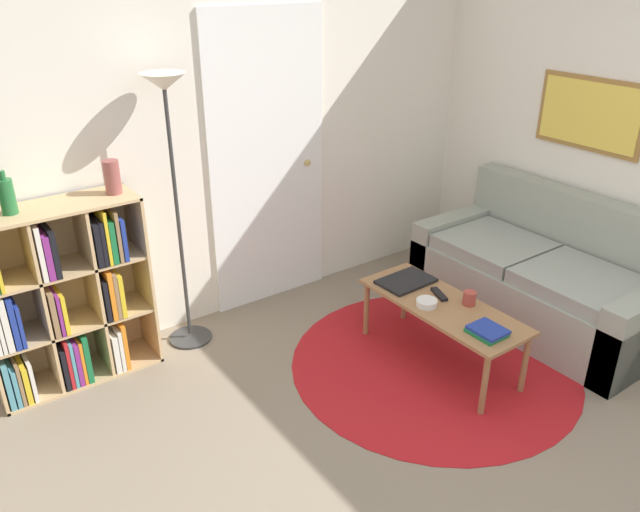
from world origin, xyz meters
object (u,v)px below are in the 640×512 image
floor_lamp (169,136)px  coffee_table (442,310)px  cup (469,298)px  bookshelf (62,300)px  bottle_right (7,196)px  bowl (427,303)px  laptop (406,281)px  vase_on_shelf (112,177)px  couch (544,279)px

floor_lamp → coffee_table: 1.94m
cup → bookshelf: bearing=148.1°
coffee_table → bottle_right: size_ratio=4.70×
bookshelf → bowl: bearing=-31.9°
laptop → cup: cup is taller
cup → vase_on_shelf: size_ratio=0.44×
bowl → cup: size_ratio=1.51×
cup → couch: bearing=5.3°
bottle_right → floor_lamp: bearing=-2.0°
cup → bowl: bearing=148.3°
cup → laptop: bearing=105.0°
floor_lamp → laptop: bearing=-34.7°
couch → bottle_right: (-3.09, 1.20, 0.92)m
floor_lamp → coffee_table: size_ratio=1.58×
couch → vase_on_shelf: size_ratio=8.77×
vase_on_shelf → coffee_table: bearing=-37.6°
laptop → vase_on_shelf: 1.92m
floor_lamp → coffee_table: bearing=-44.5°
coffee_table → laptop: laptop is taller
couch → cup: bearing=-174.7°
laptop → vase_on_shelf: size_ratio=1.87×
bookshelf → bottle_right: 0.69m
cup → vase_on_shelf: vase_on_shelf is taller
couch → cup: 0.90m
coffee_table → bowl: (-0.10, 0.04, 0.07)m
bookshelf → bowl: (1.83, -1.14, -0.10)m
bowl → cup: 0.26m
floor_lamp → bottle_right: 0.93m
bottle_right → vase_on_shelf: (0.55, -0.01, -0.00)m
floor_lamp → vase_on_shelf: size_ratio=9.01×
floor_lamp → laptop: (1.18, -0.82, -0.97)m
floor_lamp → bowl: size_ratio=13.54×
bookshelf → couch: 3.18m
bookshelf → couch: bearing=-22.1°
bookshelf → bottle_right: bearing=177.1°
bookshelf → vase_on_shelf: bearing=0.2°
laptop → cup: 0.45m
laptop → cup: bearing=-75.0°
couch → bottle_right: bearing=158.8°
bookshelf → bowl: 2.15m
bookshelf → vase_on_shelf: vase_on_shelf is taller
vase_on_shelf → floor_lamp: bearing=-4.0°
bowl → cup: cup is taller
couch → floor_lamp: bearing=151.8°
vase_on_shelf → cup: bearing=-37.7°
floor_lamp → laptop: size_ratio=4.83×
couch → bowl: (-1.11, 0.05, 0.15)m
laptop → bottle_right: (-2.09, 0.85, 0.78)m
bowl → cup: (0.22, -0.14, 0.02)m
bowl → bottle_right: (-1.99, 1.15, 0.77)m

